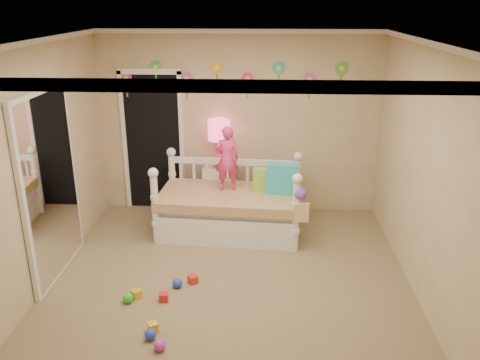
# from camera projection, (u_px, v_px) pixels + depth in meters

# --- Properties ---
(floor) EXTENTS (4.00, 4.50, 0.01)m
(floor) POSITION_uv_depth(u_px,v_px,m) (228.00, 289.00, 5.38)
(floor) COLOR #7F684C
(floor) RESTS_ON ground
(ceiling) EXTENTS (4.00, 4.50, 0.01)m
(ceiling) POSITION_uv_depth(u_px,v_px,m) (226.00, 42.00, 4.48)
(ceiling) COLOR white
(ceiling) RESTS_ON floor
(back_wall) EXTENTS (4.00, 0.01, 2.60)m
(back_wall) POSITION_uv_depth(u_px,v_px,m) (239.00, 124.00, 7.04)
(back_wall) COLOR tan
(back_wall) RESTS_ON floor
(left_wall) EXTENTS (0.01, 4.50, 2.60)m
(left_wall) POSITION_uv_depth(u_px,v_px,m) (31.00, 174.00, 5.03)
(left_wall) COLOR tan
(left_wall) RESTS_ON floor
(right_wall) EXTENTS (0.01, 4.50, 2.60)m
(right_wall) POSITION_uv_depth(u_px,v_px,m) (430.00, 180.00, 4.84)
(right_wall) COLOR tan
(right_wall) RESTS_ON floor
(crown_molding) EXTENTS (4.00, 4.50, 0.06)m
(crown_molding) POSITION_uv_depth(u_px,v_px,m) (226.00, 46.00, 4.49)
(crown_molding) COLOR white
(crown_molding) RESTS_ON ceiling
(daybed) EXTENTS (1.94, 1.14, 1.02)m
(daybed) POSITION_uv_depth(u_px,v_px,m) (229.00, 196.00, 6.55)
(daybed) COLOR white
(daybed) RESTS_ON floor
(pillow_turquoise) EXTENTS (0.42, 0.18, 0.41)m
(pillow_turquoise) POSITION_uv_depth(u_px,v_px,m) (282.00, 179.00, 6.42)
(pillow_turquoise) COLOR #23B2AD
(pillow_turquoise) RESTS_ON daybed
(pillow_lime) EXTENTS (0.35, 0.15, 0.32)m
(pillow_lime) POSITION_uv_depth(u_px,v_px,m) (266.00, 180.00, 6.51)
(pillow_lime) COLOR #8BC83D
(pillow_lime) RESTS_ON daybed
(child) EXTENTS (0.35, 0.25, 0.87)m
(child) POSITION_uv_depth(u_px,v_px,m) (227.00, 159.00, 6.48)
(child) COLOR #F0367A
(child) RESTS_ON daybed
(nightstand) EXTENTS (0.46, 0.37, 0.72)m
(nightstand) POSITION_uv_depth(u_px,v_px,m) (220.00, 189.00, 7.21)
(nightstand) COLOR white
(nightstand) RESTS_ON floor
(table_lamp) EXTENTS (0.31, 0.31, 0.68)m
(table_lamp) POSITION_uv_depth(u_px,v_px,m) (219.00, 136.00, 6.93)
(table_lamp) COLOR #CF1B86
(table_lamp) RESTS_ON nightstand
(closet_doorway) EXTENTS (0.90, 0.04, 2.07)m
(closet_doorway) POSITION_uv_depth(u_px,v_px,m) (153.00, 141.00, 7.18)
(closet_doorway) COLOR black
(closet_doorway) RESTS_ON back_wall
(flower_decals) EXTENTS (3.40, 0.02, 0.50)m
(flower_decals) POSITION_uv_depth(u_px,v_px,m) (232.00, 79.00, 6.81)
(flower_decals) COLOR #B2668C
(flower_decals) RESTS_ON back_wall
(mirror_closet) EXTENTS (0.07, 1.30, 2.10)m
(mirror_closet) POSITION_uv_depth(u_px,v_px,m) (50.00, 186.00, 5.39)
(mirror_closet) COLOR white
(mirror_closet) RESTS_ON left_wall
(hanging_bag) EXTENTS (0.20, 0.16, 0.36)m
(hanging_bag) POSITION_uv_depth(u_px,v_px,m) (300.00, 206.00, 5.98)
(hanging_bag) COLOR beige
(hanging_bag) RESTS_ON daybed
(toy_scatter) EXTENTS (1.05, 1.44, 0.11)m
(toy_scatter) POSITION_uv_depth(u_px,v_px,m) (155.00, 311.00, 4.91)
(toy_scatter) COLOR #996666
(toy_scatter) RESTS_ON floor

